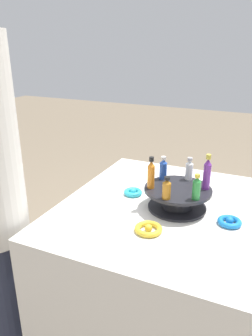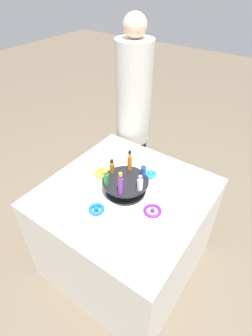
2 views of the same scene
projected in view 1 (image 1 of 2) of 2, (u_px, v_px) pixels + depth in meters
party_table at (172, 281)px, 1.48m from camera, size 0.93×0.93×0.74m
display_stand at (177, 197)px, 1.33m from camera, size 0.27×0.27×0.09m
bottle_green at (197, 188)px, 1.21m from camera, size 0.03×0.03×0.10m
bottle_purple at (207, 173)px, 1.29m from camera, size 0.03×0.03×0.14m
bottle_clear at (189, 169)px, 1.39m from camera, size 0.03×0.03×0.10m
bottle_blue at (163, 169)px, 1.39m from camera, size 0.03×0.03×0.10m
bottle_orange at (151, 174)px, 1.30m from camera, size 0.03×0.03×0.13m
bottle_amber at (167, 189)px, 1.21m from camera, size 0.03×0.03×0.09m
ribbon_bow_blue at (230, 222)px, 1.22m from camera, size 0.09×0.09×0.03m
ribbon_bow_purple at (199, 188)px, 1.51m from camera, size 0.10×0.10×0.03m
ribbon_bow_teal at (133, 192)px, 1.46m from camera, size 0.08×0.08×0.03m
ribbon_bow_gold at (148, 229)px, 1.18m from camera, size 0.10×0.10×0.03m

